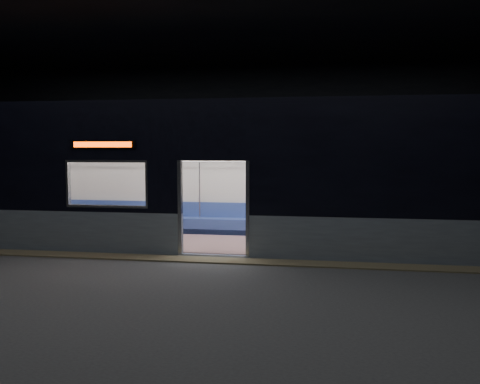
# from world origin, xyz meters

# --- Properties ---
(station_floor) EXTENTS (24.00, 14.00, 0.01)m
(station_floor) POSITION_xyz_m (0.00, 0.00, -0.01)
(station_floor) COLOR #47494C
(station_floor) RESTS_ON ground
(station_envelope) EXTENTS (24.00, 14.00, 5.00)m
(station_envelope) POSITION_xyz_m (0.00, 0.00, 3.66)
(station_envelope) COLOR black
(station_envelope) RESTS_ON station_floor
(tactile_strip) EXTENTS (22.80, 0.50, 0.03)m
(tactile_strip) POSITION_xyz_m (0.00, 0.55, 0.01)
(tactile_strip) COLOR #8C7F59
(tactile_strip) RESTS_ON station_floor
(metro_car) EXTENTS (18.00, 3.04, 3.35)m
(metro_car) POSITION_xyz_m (-0.00, 2.54, 1.85)
(metro_car) COLOR #91A1AD
(metro_car) RESTS_ON station_floor
(passenger) EXTENTS (0.46, 0.74, 1.41)m
(passenger) POSITION_xyz_m (4.80, 3.55, 0.81)
(passenger) COLOR black
(passenger) RESTS_ON metro_car
(handbag) EXTENTS (0.34, 0.30, 0.16)m
(handbag) POSITION_xyz_m (4.84, 3.31, 0.69)
(handbag) COLOR black
(handbag) RESTS_ON passenger
(transit_map) EXTENTS (0.94, 0.03, 0.61)m
(transit_map) POSITION_xyz_m (2.87, 3.85, 1.46)
(transit_map) COLOR white
(transit_map) RESTS_ON metro_car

